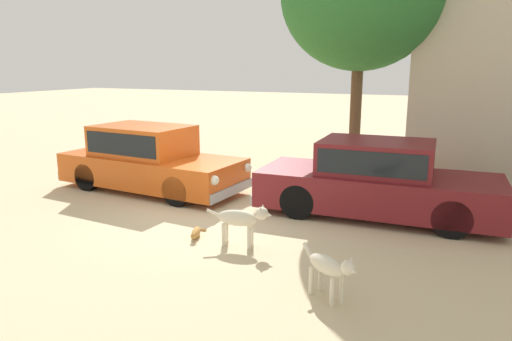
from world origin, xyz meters
TOP-DOWN VIEW (x-y plane):
  - ground_plane at (0.00, 0.00)m, footprint 80.00×80.00m
  - parked_sedan_nearest at (-2.12, 1.00)m, footprint 4.57×2.00m
  - parked_sedan_second at (3.04, 1.21)m, footprint 4.67×1.88m
  - stray_dog_spotted at (1.39, -1.27)m, footprint 1.10×0.29m
  - stray_dog_tan at (3.12, -2.43)m, footprint 0.84×0.57m
  - stray_cat at (0.50, -1.25)m, footprint 0.34×0.59m

SIDE VIEW (x-z plane):
  - ground_plane at x=0.00m, z-range 0.00..0.00m
  - stray_cat at x=0.50m, z-range 0.00..0.16m
  - stray_dog_tan at x=3.12m, z-range 0.10..0.76m
  - stray_dog_spotted at x=1.39m, z-range 0.10..0.82m
  - parked_sedan_second at x=3.04m, z-range -0.01..1.44m
  - parked_sedan_nearest at x=-2.12m, z-range 0.00..1.49m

